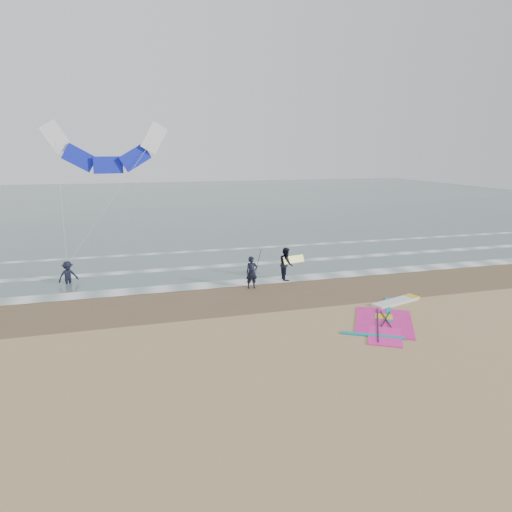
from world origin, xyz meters
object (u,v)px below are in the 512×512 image
object	(u,v)px
person_wading	(68,270)
surf_kite	(107,151)
person_walking	(286,264)
person_standing	(252,273)
windsurf_rig	(389,316)

from	to	relation	value
person_wading	surf_kite	size ratio (longest dim) A/B	0.21
person_walking	person_wading	world-z (taller)	person_walking
person_standing	surf_kite	size ratio (longest dim) A/B	0.22
person_walking	surf_kite	size ratio (longest dim) A/B	0.24
person_walking	surf_kite	xyz separation A→B (m)	(-8.95, 4.40, 5.92)
person_walking	person_wading	size ratio (longest dim) A/B	1.13
person_wading	person_walking	bearing A→B (deg)	-35.01
windsurf_rig	person_walking	size ratio (longest dim) A/B	3.07
windsurf_rig	surf_kite	bearing A→B (deg)	135.62
person_walking	windsurf_rig	bearing A→B (deg)	-155.22
windsurf_rig	surf_kite	world-z (taller)	surf_kite
person_wading	surf_kite	distance (m)	6.78
person_standing	person_wading	distance (m)	9.67
person_standing	surf_kite	world-z (taller)	surf_kite
windsurf_rig	surf_kite	xyz separation A→B (m)	(-11.22, 10.98, 6.78)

